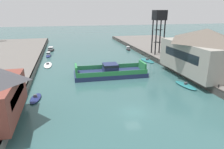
{
  "coord_description": "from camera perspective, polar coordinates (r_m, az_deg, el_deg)",
  "views": [
    {
      "loc": [
        -10.52,
        -28.63,
        16.19
      ],
      "look_at": [
        0.0,
        14.94,
        2.0
      ],
      "focal_mm": 32.66,
      "sensor_mm": 36.0,
      "label": 1
    }
  ],
  "objects": [
    {
      "name": "moored_boat_upstream_a",
      "position": [
        89.61,
        -16.72,
        6.8
      ],
      "size": [
        2.97,
        7.53,
        1.6
      ],
      "color": "black",
      "rests_on": "ground"
    },
    {
      "name": "moored_boat_near_left",
      "position": [
        48.19,
        19.9,
        -2.86
      ],
      "size": [
        2.89,
        6.59,
        0.96
      ],
      "color": "#237075",
      "rests_on": "ground"
    },
    {
      "name": "bollard_left_aft",
      "position": [
        40.7,
        -24.75,
        -4.79
      ],
      "size": [
        0.32,
        0.32,
        0.71
      ],
      "color": "black",
      "rests_on": "quay_left"
    },
    {
      "name": "ground_plane",
      "position": [
        34.53,
        5.93,
        -10.5
      ],
      "size": [
        400.0,
        400.0,
        0.0
      ],
      "primitive_type": "plane",
      "color": "#335B5B"
    },
    {
      "name": "bollard_right_aft",
      "position": [
        49.69,
        23.69,
        -0.75
      ],
      "size": [
        0.32,
        0.32,
        0.71
      ],
      "color": "black",
      "rests_on": "quay_right"
    },
    {
      "name": "bollard_left_mid",
      "position": [
        36.44,
        -26.06,
        -7.55
      ],
      "size": [
        0.32,
        0.32,
        0.71
      ],
      "color": "black",
      "rests_on": "quay_left"
    },
    {
      "name": "chain_ferry",
      "position": [
        52.11,
        -0.46,
        0.65
      ],
      "size": [
        18.41,
        7.24,
        3.3
      ],
      "color": "navy",
      "rests_on": "ground"
    },
    {
      "name": "moored_boat_far_left",
      "position": [
        88.08,
        4.54,
        7.26
      ],
      "size": [
        2.33,
        5.26,
        1.36
      ],
      "color": "black",
      "rests_on": "ground"
    },
    {
      "name": "bollard_right_mid",
      "position": [
        45.76,
        27.69,
        -2.81
      ],
      "size": [
        0.32,
        0.32,
        0.71
      ],
      "color": "black",
      "rests_on": "quay_right"
    },
    {
      "name": "moored_boat_mid_left",
      "position": [
        69.0,
        9.84,
        3.89
      ],
      "size": [
        3.37,
        7.62,
        0.85
      ],
      "color": "#237075",
      "rests_on": "ground"
    },
    {
      "name": "crane_tower",
      "position": [
        73.11,
        13.11,
        14.97
      ],
      "size": [
        3.9,
        3.9,
        14.81
      ],
      "color": "black",
      "rests_on": "quay_right"
    },
    {
      "name": "moored_boat_mid_right",
      "position": [
        65.34,
        -17.52,
        2.57
      ],
      "size": [
        2.47,
        7.66,
        0.86
      ],
      "color": "white",
      "rests_on": "ground"
    },
    {
      "name": "moored_boat_far_right",
      "position": [
        41.46,
        -20.62,
        -6.26
      ],
      "size": [
        2.38,
        5.2,
        0.96
      ],
      "color": "navy",
      "rests_on": "ground"
    },
    {
      "name": "moored_boat_near_right",
      "position": [
        78.71,
        -17.35,
        5.32
      ],
      "size": [
        2.02,
        5.68,
        1.53
      ],
      "color": "navy",
      "rests_on": "ground"
    },
    {
      "name": "warehouse_shed",
      "position": [
        55.41,
        24.54,
        6.16
      ],
      "size": [
        13.4,
        20.42,
        10.59
      ],
      "color": "gray",
      "rests_on": "quay_right"
    },
    {
      "name": "quay_right",
      "position": [
        66.54,
        26.91,
        2.19
      ],
      "size": [
        28.0,
        140.0,
        1.44
      ],
      "color": "slate",
      "rests_on": "ground"
    }
  ]
}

